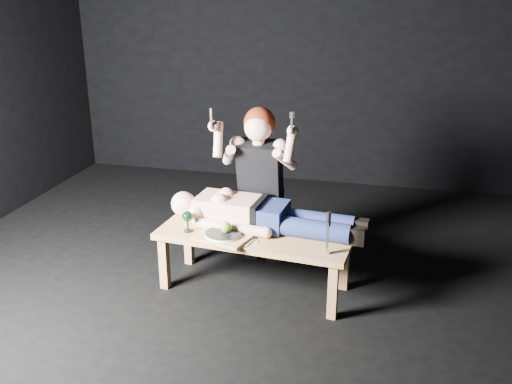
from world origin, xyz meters
TOP-DOWN VIEW (x-y plane):
  - ground at (0.00, 0.00)m, footprint 5.00×5.00m
  - back_wall at (0.00, 2.50)m, footprint 5.00×0.00m
  - table at (0.21, -0.07)m, footprint 1.45×0.65m
  - lying_man at (0.27, 0.06)m, footprint 1.35×0.52m
  - kneeling_woman at (0.17, 0.40)m, footprint 0.72×0.81m
  - serving_tray at (0.02, -0.20)m, footprint 0.43×0.36m
  - plate at (0.02, -0.20)m, footprint 0.31×0.31m
  - apple at (0.04, -0.19)m, footprint 0.08×0.08m
  - goblet at (-0.26, -0.15)m, footprint 0.08×0.08m
  - fork_flat at (-0.09, -0.21)m, footprint 0.03×0.15m
  - knife_flat at (0.23, -0.23)m, footprint 0.04×0.15m
  - spoon_flat at (0.25, -0.17)m, footprint 0.08×0.14m
  - carving_knife at (0.77, -0.27)m, footprint 0.04×0.05m

SIDE VIEW (x-z plane):
  - ground at x=0.00m, z-range 0.00..0.00m
  - table at x=0.21m, z-range 0.00..0.45m
  - fork_flat at x=-0.09m, z-range 0.45..0.46m
  - knife_flat at x=0.23m, z-range 0.45..0.46m
  - spoon_flat at x=0.25m, z-range 0.45..0.46m
  - serving_tray at x=0.02m, z-range 0.45..0.47m
  - plate at x=0.02m, z-range 0.47..0.49m
  - goblet at x=-0.26m, z-range 0.45..0.61m
  - apple at x=0.04m, z-range 0.49..0.57m
  - lying_man at x=0.27m, z-range 0.45..0.70m
  - carving_knife at x=0.77m, z-range 0.45..0.75m
  - kneeling_woman at x=0.17m, z-range 0.00..1.34m
  - back_wall at x=0.00m, z-range -1.00..4.00m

